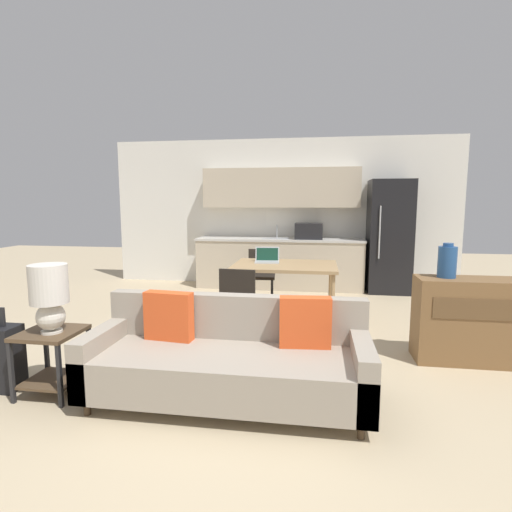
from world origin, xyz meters
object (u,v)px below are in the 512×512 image
couch (229,359)px  dining_chair_near_left (240,298)px  table_lamp (49,294)px  dining_table (285,269)px  dining_chair_far_left (261,273)px  side_table (52,352)px  credenza (470,321)px  refrigerator (389,237)px  vase (447,261)px  laptop (267,259)px

couch → dining_chair_near_left: bearing=97.3°
table_lamp → dining_chair_near_left: table_lamp is taller
dining_table → dining_chair_near_left: (-0.43, -0.83, -0.20)m
couch → dining_chair_far_left: bearing=93.3°
side_table → dining_chair_far_left: bearing=67.8°
credenza → side_table: bearing=-161.3°
side_table → table_lamp: 0.48m
dining_table → side_table: bearing=-126.4°
refrigerator → dining_table: bearing=-129.0°
couch → vase: 2.30m
refrigerator → laptop: 2.65m
refrigerator → couch: size_ratio=0.89×
vase → couch: bearing=-149.8°
side_table → dining_chair_near_left: bearing=49.2°
refrigerator → couch: 4.61m
dining_chair_far_left → laptop: laptop is taller
table_lamp → dining_chair_far_left: bearing=68.6°
table_lamp → dining_chair_far_left: (1.23, 3.13, -0.35)m
couch → dining_chair_near_left: 1.35m
refrigerator → dining_chair_far_left: bearing=-149.7°
credenza → couch: bearing=-153.3°
laptop → table_lamp: bearing=-124.9°
dining_chair_far_left → refrigerator: bearing=25.0°
table_lamp → dining_chair_far_left: size_ratio=0.65×
vase → dining_chair_far_left: vase is taller
table_lamp → laptop: 2.84m
vase → dining_chair_near_left: bearing=173.8°
vase → dining_chair_near_left: (-2.07, 0.23, -0.50)m
credenza → dining_chair_far_left: (-2.31, 1.89, 0.07)m
vase → table_lamp: bearing=-159.0°
credenza → laptop: bearing=150.1°
table_lamp → dining_chair_near_left: 1.97m
side_table → credenza: (3.57, 1.21, 0.06)m
side_table → vase: (3.34, 1.24, 0.63)m
credenza → dining_chair_far_left: bearing=140.7°
table_lamp → credenza: table_lamp is taller
couch → credenza: 2.40m
side_table → dining_chair_near_left: 1.94m
refrigerator → dining_table: refrigerator is taller
dining_chair_far_left → dining_table: bearing=-67.3°
dining_chair_far_left → dining_chair_near_left: 1.63m
credenza → laptop: size_ratio=2.98×
dining_chair_far_left → dining_chair_near_left: size_ratio=1.00×
vase → dining_chair_far_left: 2.83m
refrigerator → table_lamp: bearing=-127.1°
dining_chair_far_left → laptop: (0.18, -0.67, 0.32)m
refrigerator → laptop: refrigerator is taller
table_lamp → dining_chair_far_left: 3.38m
couch → credenza: credenza is taller
vase → laptop: bearing=147.9°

